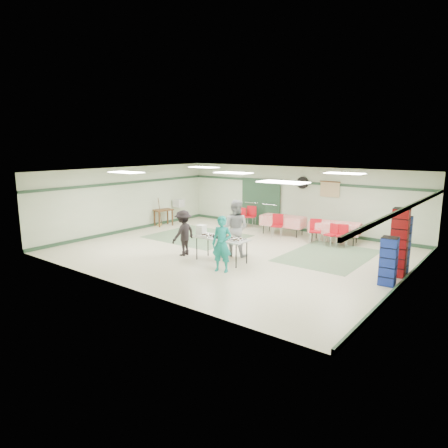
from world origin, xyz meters
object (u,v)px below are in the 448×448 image
Objects in this scene: serving_table at (221,239)px; chair_c at (342,234)px; volunteer_dark at (183,233)px; dining_table_a at (335,227)px; chair_a at (332,232)px; chair_b at (315,229)px; broom at (160,212)px; printer_table at (163,212)px; dining_table_b at (283,221)px; crate_stack_red at (399,243)px; volunteer_grey at (235,228)px; volunteer_teal at (222,244)px; crate_stack_blue_a at (402,245)px; chair_loose_b at (241,215)px; chair_loose_a at (251,214)px; office_printer at (179,203)px; crate_stack_blue_b at (388,261)px; chair_d at (277,223)px.

chair_c is (2.31, 4.00, -0.21)m from serving_table.
volunteer_dark reaches higher than dining_table_a.
chair_b is at bearing -161.02° from chair_a.
chair_a is 7.70m from broom.
volunteer_dark reaches higher than printer_table.
crate_stack_red reaches higher than dining_table_b.
dining_table_b is at bearing -98.04° from volunteer_grey.
chair_c reaches higher than serving_table.
volunteer_teal is 1.95× the size of chair_c.
crate_stack_blue_a is 1.79× the size of printer_table.
chair_b is at bearing 164.04° from chair_c.
dining_table_b is 5.67m from crate_stack_blue_a.
chair_loose_b is at bearing 145.85° from chair_b.
chair_a is at bearing 147.28° from crate_stack_blue_a.
chair_b is at bearing -32.47° from chair_loose_a.
volunteer_grey is 4.82m from chair_loose_b.
crate_stack_red is at bearing -17.69° from chair_a.
dining_table_a is 2.07× the size of chair_loose_a.
chair_b is at bearing -1.50° from office_printer.
volunteer_grey reaches higher than chair_b.
chair_loose_a is at bearing 40.52° from broom.
serving_table is 0.93× the size of crate_stack_red.
crate_stack_blue_a is 0.36m from crate_stack_red.
volunteer_grey reaches higher than broom.
volunteer_dark is 3.45× the size of office_printer.
chair_c is (1.03, -0.00, -0.05)m from chair_b.
chair_loose_a is (-3.58, 1.06, 0.02)m from chair_b.
chair_a is (2.35, -0.58, -0.07)m from dining_table_b.
dining_table_b is (-0.42, 4.57, -0.14)m from serving_table.
chair_loose_a is 0.73× the size of crate_stack_blue_b.
chair_b is 1.61m from chair_d.
dining_table_a is 2.36× the size of chair_a.
crate_stack_blue_b is at bearing -40.54° from dining_table_b.
volunteer_teal reaches higher than office_printer.
chair_c is 7.97m from printer_table.
broom is at bearing -96.80° from office_printer.
office_printer is (-2.90, -0.99, 0.40)m from chair_loose_b.
chair_b reaches higher than chair_loose_b.
volunteer_teal is 5.07m from crate_stack_blue_a.
chair_d is (1.11, 4.19, -0.19)m from volunteer_dark.
serving_table is 2.09× the size of chair_loose_b.
crate_stack_blue_a is at bearing 19.37° from volunteer_teal.
chair_loose_a reaches higher than chair_b.
chair_b is (2.72, 4.19, -0.20)m from volunteer_dark.
volunteer_teal is at bearing -125.10° from chair_c.
volunteer_teal is 0.87× the size of volunteer_grey.
dining_table_b is 1.98× the size of chair_d.
chair_loose_b is (-3.95, 0.85, -0.04)m from chair_b.
printer_table is at bearing -151.80° from chair_a.
chair_a is 7.60m from printer_table.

